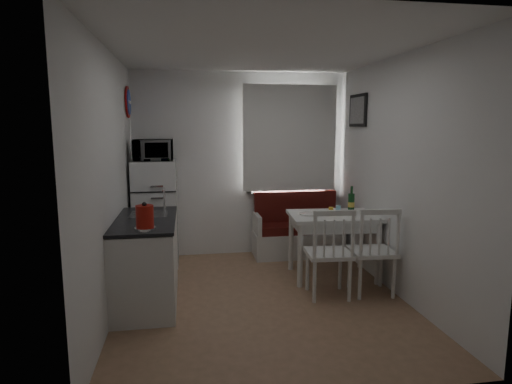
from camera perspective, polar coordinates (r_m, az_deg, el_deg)
The scene contains 22 objects.
floor at distance 4.75m, azimuth 0.73°, elevation -14.12°, with size 3.00×3.50×0.02m, color #8E6B4C.
ceiling at distance 4.44m, azimuth 0.80°, elevation 18.54°, with size 3.00×3.50×0.02m, color white.
wall_back at distance 6.13m, azimuth -2.11°, elevation 3.66°, with size 3.00×0.02×2.60m, color white.
wall_front at distance 2.72m, azimuth 7.24°, elevation -2.90°, with size 3.00×0.02×2.60m, color white.
wall_left at distance 4.40m, azimuth -18.84°, elevation 1.16°, with size 0.02×3.50×2.60m, color white.
wall_right at distance 4.90m, azimuth 18.32°, elevation 1.92°, with size 0.02×3.50×2.60m, color white.
window at distance 6.21m, azimuth 4.37°, elevation 6.71°, with size 1.22×0.06×1.47m, color white.
curtain at distance 6.14m, azimuth 4.53°, elevation 7.15°, with size 1.35×0.02×1.50m, color white.
kitchen_counter at distance 4.69m, azimuth -14.35°, elevation -8.76°, with size 0.62×1.32×1.16m.
wall_sign at distance 5.81m, azimuth -16.61°, elevation 11.41°, with size 0.40×0.40×0.03m, color #1C40A8.
picture_frame at distance 5.86m, azimuth 13.41°, elevation 10.53°, with size 0.04×0.52×0.42m, color black.
bench at distance 6.22m, azimuth 5.54°, elevation -5.66°, with size 1.27×0.49×0.91m.
dining_table at distance 5.30m, azimuth 10.26°, elevation -3.87°, with size 1.10×0.81×0.79m.
chair_left at distance 4.62m, azimuth 10.09°, elevation -6.83°, with size 0.50×0.48×0.53m.
chair_right at distance 4.81m, azimuth 15.75°, elevation -6.45°, with size 0.49×0.47×0.53m.
fridge at distance 5.83m, azimuth -13.22°, elevation -2.77°, with size 0.56×0.56×1.40m, color white.
microwave at distance 5.68m, azimuth -13.55°, elevation 5.45°, with size 0.50×0.34×0.27m, color white.
kettle at distance 4.03m, azimuth -14.60°, elevation -3.24°, with size 0.19×0.19×0.26m, color #A8160D.
wine_bottle at distance 5.43m, azimuth 12.60°, elevation -0.93°, with size 0.08×0.08×0.32m, color #16451F, non-canonical shape.
drinking_glass_orange at distance 5.21m, azimuth 9.96°, elevation -2.53°, with size 0.06×0.06×0.10m, color yellow.
drinking_glass_blue at distance 5.34m, azimuth 10.93°, elevation -2.28°, with size 0.06×0.06×0.10m, color #90DDF5.
plate at distance 5.20m, azimuth 7.09°, elevation -2.92°, with size 0.24×0.24×0.02m, color white.
Camera 1 is at (-0.77, -4.31, 1.85)m, focal length 30.00 mm.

